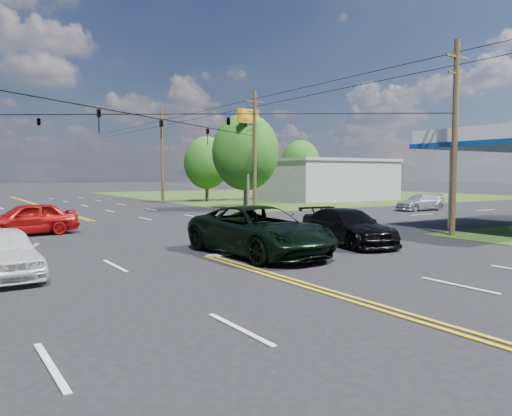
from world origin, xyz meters
TOP-DOWN VIEW (x-y plane):
  - ground at (0.00, 12.00)m, footprint 280.00×280.00m
  - grass_ne at (35.00, 44.00)m, footprint 46.00×48.00m
  - stop_bar at (5.00, 4.00)m, footprint 10.00×0.50m
  - retail_ne at (30.00, 32.00)m, footprint 14.00×10.00m
  - pole_se at (13.00, 3.00)m, footprint 1.60×0.28m
  - pole_ne at (13.00, 21.00)m, footprint 1.60×0.28m
  - pole_right_far at (13.00, 40.00)m, footprint 1.60×0.28m
  - span_wire_signals at (0.00, 12.00)m, footprint 26.00×18.00m
  - power_lines at (0.00, 10.00)m, footprint 26.04×100.00m
  - tree_right_a at (14.00, 24.00)m, footprint 5.70×5.70m
  - tree_right_b at (16.50, 36.00)m, footprint 4.94×4.94m
  - tree_far_r at (34.00, 42.00)m, footprint 5.32×5.32m
  - pickup_dkgreen at (1.78, 3.27)m, footprint 3.30×6.72m
  - suv_black at (6.47, 3.50)m, footprint 2.85×5.56m
  - pickup_white at (-6.78, 4.00)m, footprint 1.89×4.45m
  - sedan_red at (-4.62, 14.54)m, footprint 4.94×2.35m
  - sedan_far at (25.31, 14.84)m, footprint 4.72×2.13m
  - polesign_ne at (13.00, 22.00)m, footprint 2.25×0.83m

SIDE VIEW (x-z plane):
  - ground at x=0.00m, z-range 0.00..0.00m
  - grass_ne at x=35.00m, z-range -0.01..0.01m
  - stop_bar at x=5.00m, z-range -0.01..0.01m
  - sedan_far at x=25.31m, z-range 0.00..1.34m
  - pickup_white at x=-6.78m, z-range 0.00..1.50m
  - suv_black at x=6.47m, z-range 0.00..1.54m
  - sedan_red at x=-4.62m, z-range 0.00..1.63m
  - pickup_dkgreen at x=1.78m, z-range 0.00..1.84m
  - retail_ne at x=30.00m, z-range 0.00..4.40m
  - tree_right_b at x=16.50m, z-range 0.68..7.76m
  - tree_far_r at x=34.00m, z-range 0.73..8.36m
  - tree_right_a at x=14.00m, z-range 0.78..8.96m
  - pole_se at x=13.00m, z-range 0.17..9.67m
  - pole_ne at x=13.00m, z-range 0.17..9.67m
  - pole_right_far at x=13.00m, z-range 0.17..10.17m
  - span_wire_signals at x=0.00m, z-range 5.43..6.56m
  - polesign_ne at x=13.00m, z-range 2.33..10.57m
  - power_lines at x=0.00m, z-range 8.28..8.92m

